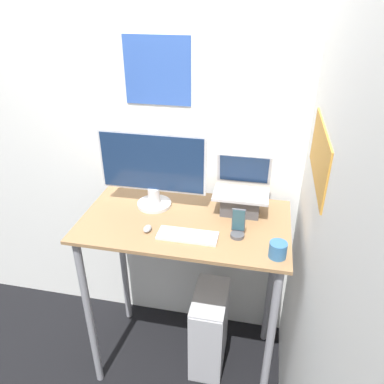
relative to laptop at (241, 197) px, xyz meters
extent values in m
cube|color=white|center=(-0.29, 0.26, 0.06)|extent=(6.00, 0.05, 2.60)
cube|color=#3359B2|center=(-0.53, 0.23, 0.63)|extent=(0.39, 0.01, 0.38)
cube|color=white|center=(0.37, -0.48, 0.06)|extent=(0.05, 6.00, 2.60)
cube|color=gold|center=(0.34, -0.27, 0.40)|extent=(0.01, 0.59, 0.26)
cube|color=#936D47|center=(-0.29, -0.15, -0.10)|extent=(1.16, 0.66, 0.02)
cylinder|color=gray|center=(-0.82, -0.43, -0.68)|extent=(0.04, 0.04, 1.13)
cylinder|color=gray|center=(0.23, -0.43, -0.68)|extent=(0.04, 0.04, 1.13)
cylinder|color=gray|center=(-0.82, 0.12, -0.68)|extent=(0.04, 0.04, 1.13)
cylinder|color=gray|center=(0.23, 0.12, -0.68)|extent=(0.04, 0.04, 1.13)
cube|color=#4C4C51|center=(0.00, -0.02, -0.04)|extent=(0.22, 0.13, 0.11)
cube|color=#B7B7BC|center=(0.00, -0.02, 0.03)|extent=(0.31, 0.19, 0.02)
cube|color=#B7B7BC|center=(0.00, 0.10, 0.13)|extent=(0.31, 0.05, 0.19)
cube|color=navy|center=(0.00, 0.09, 0.13)|extent=(0.28, 0.04, 0.17)
cylinder|color=silver|center=(-0.50, -0.04, -0.08)|extent=(0.20, 0.20, 0.02)
cylinder|color=silver|center=(-0.50, -0.04, -0.03)|extent=(0.07, 0.07, 0.09)
cube|color=silver|center=(-0.50, -0.03, 0.18)|extent=(0.61, 0.01, 0.35)
cube|color=navy|center=(-0.50, -0.04, 0.18)|extent=(0.59, 0.01, 0.33)
cube|color=silver|center=(-0.24, -0.31, -0.09)|extent=(0.31, 0.12, 0.01)
cube|color=#A8A8AD|center=(-0.24, -0.31, -0.08)|extent=(0.29, 0.10, 0.00)
ellipsoid|color=#99999E|center=(-0.46, -0.30, -0.08)|extent=(0.04, 0.06, 0.03)
cylinder|color=#4C4C51|center=(0.01, -0.26, -0.08)|extent=(0.07, 0.07, 0.02)
cube|color=#4C515B|center=(0.01, -0.24, 0.00)|extent=(0.07, 0.04, 0.15)
cube|color=#336072|center=(0.01, -0.25, 0.00)|extent=(0.06, 0.03, 0.14)
cube|color=silver|center=(-0.14, -0.14, -0.95)|extent=(0.21, 0.38, 0.59)
cube|color=#ADADB2|center=(-0.14, -0.33, -0.95)|extent=(0.20, 0.01, 0.56)
cylinder|color=#336699|center=(0.21, -0.38, -0.05)|extent=(0.09, 0.09, 0.08)
camera|label=1|loc=(0.10, -1.86, 1.04)|focal=35.00mm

